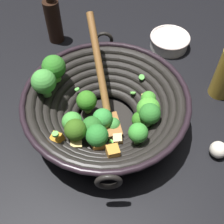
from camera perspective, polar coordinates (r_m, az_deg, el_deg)
The scene contains 5 objects.
ground_plane at distance 0.75m, azimuth -1.13°, elevation -2.05°, with size 4.00×4.00×0.00m, color black.
wok at distance 0.69m, azimuth -1.40°, elevation 1.19°, with size 0.43×0.40×0.22m.
soy_sauce_bottle at distance 0.96m, azimuth -11.66°, elevation 17.63°, with size 0.05×0.05×0.19m.
prep_bowl at distance 0.97m, azimuth 11.43°, elevation 13.74°, with size 0.13×0.13×0.04m.
garlic_bulb at distance 0.73m, azimuth 20.50°, elevation -7.08°, with size 0.04×0.04×0.04m, color silver.
Camera 1 is at (0.42, 0.12, 0.61)m, focal length 45.70 mm.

